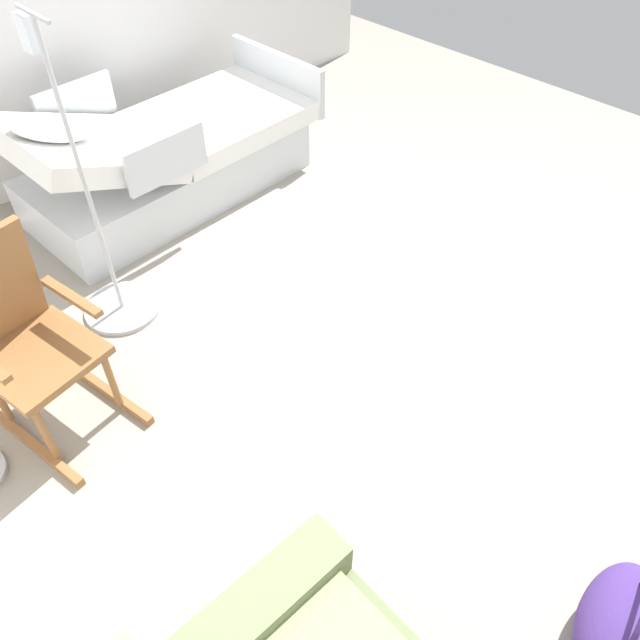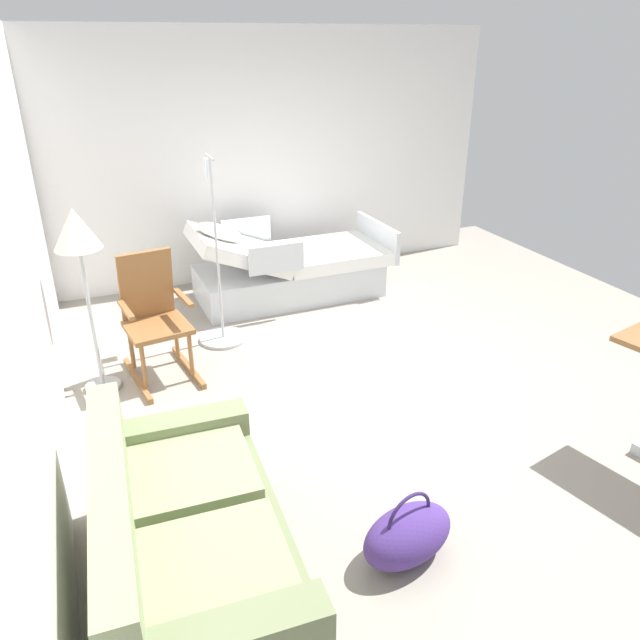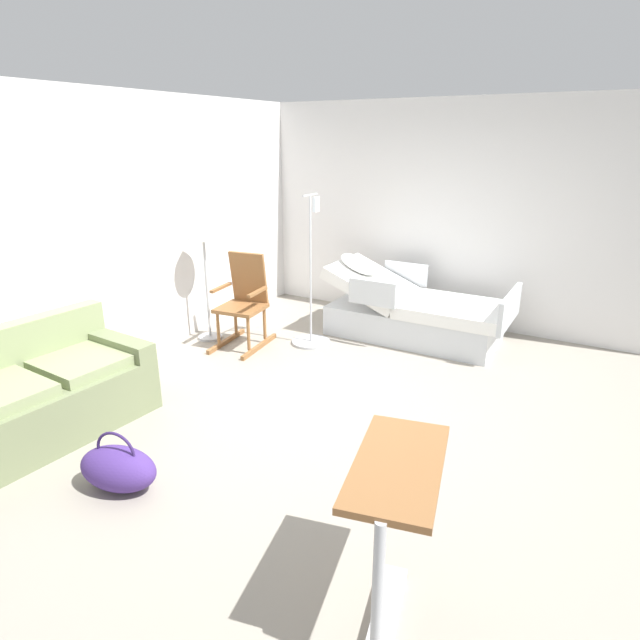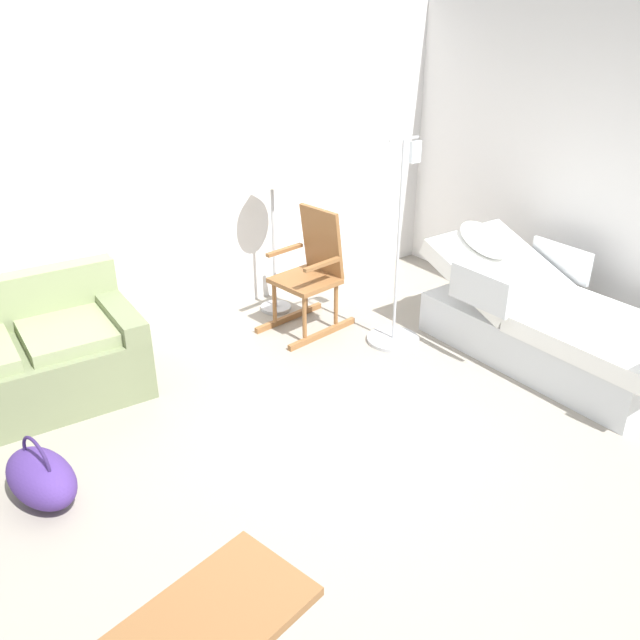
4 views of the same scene
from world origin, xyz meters
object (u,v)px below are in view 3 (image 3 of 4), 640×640
hospital_bed (413,314)px  floor_lamp (203,235)px  couch (41,397)px  duffel_bag (118,468)px  overbed_table (392,528)px  iv_pole (311,323)px  rocking_chair (244,302)px

hospital_bed → floor_lamp: 2.57m
hospital_bed → couch: (-3.50, 1.79, 0.01)m
couch → duffel_bag: size_ratio=2.67×
overbed_table → iv_pole: (2.97, 2.24, -0.28)m
floor_lamp → duffel_bag: bearing=-150.8°
couch → rocking_chair: bearing=-5.1°
rocking_chair → iv_pole: iv_pole is taller
couch → iv_pole: (2.74, -0.85, -0.06)m
hospital_bed → overbed_table: hospital_bed is taller
rocking_chair → duffel_bag: rocking_chair is taller
couch → iv_pole: bearing=-17.3°
hospital_bed → floor_lamp: floor_lamp is taller
duffel_bag → iv_pole: iv_pole is taller
hospital_bed → couch: 3.93m
rocking_chair → floor_lamp: 0.87m
floor_lamp → duffel_bag: 3.03m
couch → overbed_table: bearing=-94.2°
overbed_table → duffel_bag: (0.02, 1.98, -0.38)m
floor_lamp → iv_pole: bearing=-67.1°
couch → rocking_chair: size_ratio=1.57×
duffel_bag → floor_lamp: bearing=29.2°
hospital_bed → overbed_table: 3.95m
couch → floor_lamp: 2.46m
rocking_chair → couch: bearing=174.9°
iv_pole → rocking_chair: bearing=121.7°
overbed_table → iv_pole: size_ratio=0.52×
duffel_bag → iv_pole: (2.94, 0.26, 0.10)m
rocking_chair → overbed_table: rocking_chair is taller
rocking_chair → floor_lamp: size_ratio=0.71×
floor_lamp → overbed_table: floor_lamp is taller
floor_lamp → overbed_table: (-2.49, -3.35, -0.70)m
floor_lamp → overbed_table: size_ratio=1.69×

